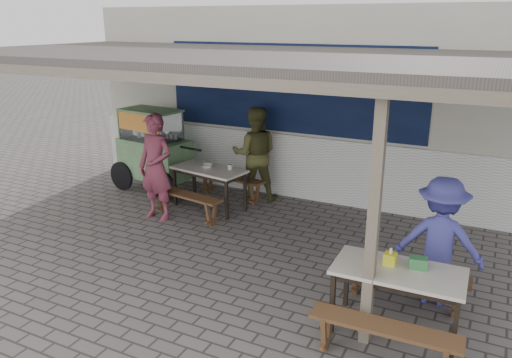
{
  "coord_description": "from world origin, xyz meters",
  "views": [
    {
      "loc": [
        3.34,
        -5.46,
        3.24
      ],
      "look_at": [
        0.16,
        0.9,
        0.97
      ],
      "focal_mm": 35.0,
      "sensor_mm": 36.0,
      "label": 1
    }
  ],
  "objects_px": {
    "vendor_cart": "(153,147)",
    "condiment_jar": "(230,167)",
    "bench_right_wall": "(405,278)",
    "patron_wall_side": "(255,154)",
    "tissue_box": "(390,259)",
    "donation_box": "(418,263)",
    "patron_right_table": "(440,241)",
    "patron_street_side": "(156,167)",
    "bench_left_street": "(186,200)",
    "table_left": "(209,173)",
    "condiment_bowl": "(207,166)",
    "bench_left_wall": "(231,182)",
    "table_right": "(398,276)",
    "bench_right_street": "(384,335)"
  },
  "relations": [
    {
      "from": "table_left",
      "to": "table_right",
      "type": "height_order",
      "value": "same"
    },
    {
      "from": "patron_wall_side",
      "to": "bench_right_street",
      "type": "bearing_deg",
      "value": 106.9
    },
    {
      "from": "bench_right_street",
      "to": "vendor_cart",
      "type": "relative_size",
      "value": 0.7
    },
    {
      "from": "patron_right_table",
      "to": "donation_box",
      "type": "relative_size",
      "value": 8.46
    },
    {
      "from": "vendor_cart",
      "to": "condiment_bowl",
      "type": "xyz_separation_m",
      "value": [
        1.45,
        -0.34,
        -0.1
      ]
    },
    {
      "from": "condiment_bowl",
      "to": "table_left",
      "type": "bearing_deg",
      "value": -37.73
    },
    {
      "from": "patron_street_side",
      "to": "condiment_jar",
      "type": "bearing_deg",
      "value": 47.65
    },
    {
      "from": "condiment_jar",
      "to": "patron_street_side",
      "type": "bearing_deg",
      "value": -136.15
    },
    {
      "from": "bench_right_wall",
      "to": "patron_wall_side",
      "type": "distance_m",
      "value": 4.13
    },
    {
      "from": "table_left",
      "to": "condiment_jar",
      "type": "height_order",
      "value": "condiment_jar"
    },
    {
      "from": "bench_left_wall",
      "to": "vendor_cart",
      "type": "xyz_separation_m",
      "value": [
        -1.61,
        -0.21,
        0.54
      ]
    },
    {
      "from": "patron_wall_side",
      "to": "patron_right_table",
      "type": "relative_size",
      "value": 1.13
    },
    {
      "from": "bench_left_street",
      "to": "donation_box",
      "type": "xyz_separation_m",
      "value": [
        4.03,
        -1.6,
        0.48
      ]
    },
    {
      "from": "bench_right_street",
      "to": "donation_box",
      "type": "relative_size",
      "value": 7.87
    },
    {
      "from": "table_left",
      "to": "bench_right_wall",
      "type": "xyz_separation_m",
      "value": [
        3.75,
        -1.7,
        -0.33
      ]
    },
    {
      "from": "bench_left_wall",
      "to": "tissue_box",
      "type": "relative_size",
      "value": 11.48
    },
    {
      "from": "vendor_cart",
      "to": "patron_wall_side",
      "type": "xyz_separation_m",
      "value": [
        2.01,
        0.42,
        0.0
      ]
    },
    {
      "from": "bench_right_wall",
      "to": "patron_wall_side",
      "type": "bearing_deg",
      "value": 140.94
    },
    {
      "from": "bench_right_wall",
      "to": "table_left",
      "type": "bearing_deg",
      "value": 154.28
    },
    {
      "from": "patron_right_table",
      "to": "tissue_box",
      "type": "xyz_separation_m",
      "value": [
        -0.41,
        -0.77,
        0.03
      ]
    },
    {
      "from": "bench_left_wall",
      "to": "bench_right_wall",
      "type": "relative_size",
      "value": 1.0
    },
    {
      "from": "table_right",
      "to": "patron_wall_side",
      "type": "relative_size",
      "value": 0.78
    },
    {
      "from": "bench_right_wall",
      "to": "patron_right_table",
      "type": "xyz_separation_m",
      "value": [
        0.31,
        0.23,
        0.44
      ]
    },
    {
      "from": "patron_street_side",
      "to": "donation_box",
      "type": "bearing_deg",
      "value": -13.7
    },
    {
      "from": "bench_right_wall",
      "to": "condiment_bowl",
      "type": "bearing_deg",
      "value": 154.04
    },
    {
      "from": "patron_wall_side",
      "to": "condiment_bowl",
      "type": "bearing_deg",
      "value": 29.15
    },
    {
      "from": "bench_right_street",
      "to": "donation_box",
      "type": "height_order",
      "value": "donation_box"
    },
    {
      "from": "table_right",
      "to": "tissue_box",
      "type": "bearing_deg",
      "value": 142.95
    },
    {
      "from": "condiment_jar",
      "to": "bench_left_wall",
      "type": "bearing_deg",
      "value": 119.03
    },
    {
      "from": "patron_street_side",
      "to": "patron_right_table",
      "type": "bearing_deg",
      "value": -4.57
    },
    {
      "from": "patron_right_table",
      "to": "condiment_bowl",
      "type": "bearing_deg",
      "value": -23.83
    },
    {
      "from": "bench_left_street",
      "to": "vendor_cart",
      "type": "relative_size",
      "value": 0.7
    },
    {
      "from": "vendor_cart",
      "to": "patron_right_table",
      "type": "xyz_separation_m",
      "value": [
        5.57,
        -1.85,
        -0.1
      ]
    },
    {
      "from": "bench_right_wall",
      "to": "donation_box",
      "type": "height_order",
      "value": "donation_box"
    },
    {
      "from": "table_right",
      "to": "condiment_bowl",
      "type": "bearing_deg",
      "value": 146.96
    },
    {
      "from": "tissue_box",
      "to": "donation_box",
      "type": "xyz_separation_m",
      "value": [
        0.28,
        0.03,
        -0.0
      ]
    },
    {
      "from": "patron_wall_side",
      "to": "condiment_jar",
      "type": "xyz_separation_m",
      "value": [
        -0.13,
        -0.71,
        -0.09
      ]
    },
    {
      "from": "bench_right_street",
      "to": "condiment_jar",
      "type": "xyz_separation_m",
      "value": [
        -3.4,
        3.03,
        0.46
      ]
    },
    {
      "from": "table_left",
      "to": "table_right",
      "type": "distance_m",
      "value": 4.42
    },
    {
      "from": "bench_left_street",
      "to": "vendor_cart",
      "type": "distance_m",
      "value": 1.81
    },
    {
      "from": "bench_right_wall",
      "to": "patron_right_table",
      "type": "relative_size",
      "value": 0.93
    },
    {
      "from": "bench_left_wall",
      "to": "vendor_cart",
      "type": "distance_m",
      "value": 1.71
    },
    {
      "from": "patron_wall_side",
      "to": "condiment_jar",
      "type": "bearing_deg",
      "value": 55.25
    },
    {
      "from": "table_right",
      "to": "patron_right_table",
      "type": "bearing_deg",
      "value": 69.44
    },
    {
      "from": "bench_left_street",
      "to": "patron_wall_side",
      "type": "bearing_deg",
      "value": 76.05
    },
    {
      "from": "condiment_jar",
      "to": "patron_wall_side",
      "type": "bearing_deg",
      "value": 79.55
    },
    {
      "from": "tissue_box",
      "to": "vendor_cart",
      "type": "bearing_deg",
      "value": 153.06
    },
    {
      "from": "vendor_cart",
      "to": "condiment_jar",
      "type": "relative_size",
      "value": 23.28
    },
    {
      "from": "table_right",
      "to": "condiment_jar",
      "type": "distance_m",
      "value": 4.16
    },
    {
      "from": "tissue_box",
      "to": "patron_street_side",
      "type": "bearing_deg",
      "value": 160.98
    }
  ]
}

